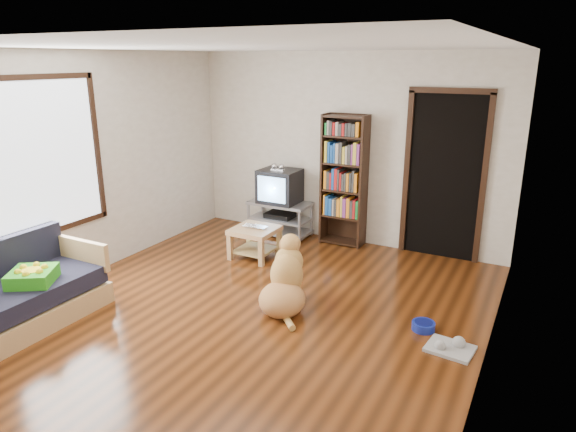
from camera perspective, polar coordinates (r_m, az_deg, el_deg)
The scene contains 18 objects.
ground at distance 5.41m, azimuth -4.00°, elevation -10.44°, with size 5.00×5.00×0.00m, color #5E2C10.
ceiling at distance 4.80m, azimuth -4.66°, elevation 18.26°, with size 5.00×5.00×0.00m, color white.
wall_back at distance 7.14m, azimuth 6.44°, elevation 7.33°, with size 4.50×4.50×0.00m, color beige.
wall_front at distance 3.23m, azimuth -28.64°, elevation -6.88°, with size 4.50×4.50×0.00m, color beige.
wall_left at distance 6.41m, azimuth -21.71°, elevation 5.10°, with size 5.00×5.00×0.00m, color beige.
wall_right at distance 4.25m, azimuth 22.43°, elevation -0.61°, with size 5.00×5.00×0.00m, color beige.
green_cushion at distance 5.56m, azimuth -26.53°, elevation -6.02°, with size 0.39×0.39×0.13m, color green.
laptop at distance 6.62m, azimuth -3.86°, elevation -1.30°, with size 0.32×0.21×0.03m, color silver.
dog_bowl at distance 5.20m, azimuth 14.81°, elevation -11.73°, with size 0.22×0.22×0.08m, color navy.
grey_rag at distance 4.95m, azimuth 17.55°, elevation -13.87°, with size 0.40×0.32×0.03m, color #A0A0A0.
window at distance 6.06m, azimuth -25.37°, elevation 5.97°, with size 0.03×1.46×1.70m.
doorway at distance 6.79m, azimuth 17.00°, elevation 4.63°, with size 1.03×0.05×2.19m.
tv_stand at distance 7.53m, azimuth -0.90°, elevation -0.12°, with size 0.90×0.45×0.50m.
crt_tv at distance 7.43m, azimuth -0.83°, elevation 3.42°, with size 0.55×0.52×0.58m.
bookshelf at distance 7.04m, azimuth 6.27°, elevation 4.71°, with size 0.60×0.30×1.80m.
sofa at distance 5.64m, azimuth -28.61°, elevation -8.49°, with size 0.80×1.80×0.80m.
coffee_table at distance 6.69m, azimuth -3.71°, elevation -2.31°, with size 0.55×0.55×0.40m.
dog at distance 5.35m, azimuth -0.29°, elevation -7.37°, with size 0.59×0.86×0.77m.
Camera 1 is at (2.56, -4.06, 2.49)m, focal length 32.00 mm.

